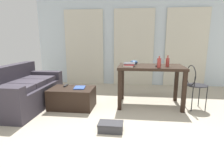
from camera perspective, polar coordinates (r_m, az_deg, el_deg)
ground_plane at (r=3.65m, az=5.57°, el=-7.70°), size 8.92×8.92×0.00m
wall_back at (r=5.68m, az=6.47°, el=12.95°), size 5.64×0.10×2.59m
curtains at (r=5.59m, az=6.40°, el=10.59°), size 4.01×0.03×2.13m
couch at (r=4.08m, az=-24.88°, el=-2.03°), size 0.85×1.71×0.81m
coffee_table at (r=3.78m, az=-11.70°, el=-4.06°), size 0.82×0.57×0.39m
craft_table at (r=3.82m, az=11.38°, el=3.61°), size 1.24×0.79×0.80m
wire_chair at (r=3.86m, az=23.18°, el=0.60°), size 0.38×0.40×0.84m
bottle_near at (r=3.52m, az=13.79°, el=6.10°), size 0.07×0.07×0.21m
bottle_far at (r=3.72m, az=16.16°, el=6.22°), size 0.06×0.06×0.21m
bowl at (r=4.02m, az=6.56°, el=6.46°), size 0.16×0.16×0.08m
book_stack at (r=3.67m, az=5.17°, el=5.77°), size 0.22×0.31×0.06m
tv_remote_on_table at (r=3.72m, az=13.59°, el=5.26°), size 0.12×0.16×0.02m
tv_remote_primary at (r=3.92m, az=-13.55°, el=-0.44°), size 0.04×0.18×0.02m
magazine at (r=3.71m, az=-9.59°, el=-1.05°), size 0.23×0.29×0.02m
shoebox at (r=2.82m, az=-0.40°, el=-12.57°), size 0.35×0.24×0.13m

